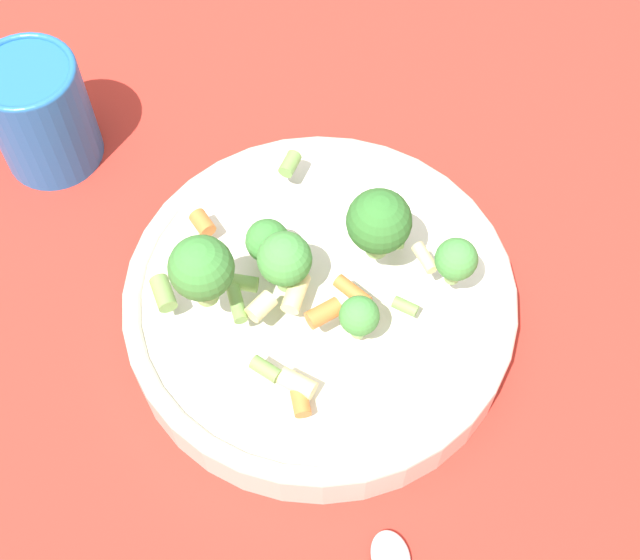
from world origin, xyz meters
name	(u,v)px	position (x,y,z in m)	size (l,w,h in m)	color
ground_plane	(320,318)	(0.00, 0.00, 0.00)	(3.00, 3.00, 0.00)	#B72D23
bowl	(320,303)	(0.00, 0.00, 0.02)	(0.29, 0.29, 0.05)	silver
pasta_salad	(307,258)	(-0.01, 0.00, 0.09)	(0.20, 0.18, 0.09)	#8CB766
cup	(40,112)	(-0.10, 0.26, 0.05)	(0.08, 0.08, 0.10)	#2366B2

